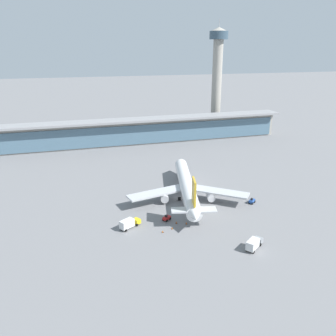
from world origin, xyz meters
The scene contains 12 objects.
ground_plane centered at (0.00, 0.00, 0.00)m, with size 1200.00×1200.00×0.00m, color slate.
airliner_on_stand centered at (2.56, -1.56, 4.92)m, with size 43.85×57.98×15.62m.
service_truck_near_nose_yellow centered at (-22.67, -17.99, 1.69)m, with size 7.45×5.72×3.10m.
service_truck_under_wing_grey centered at (9.12, -40.06, 1.69)m, with size 7.24×6.18×3.10m.
service_truck_mid_apron_blue centered at (24.19, -12.46, 0.87)m, with size 3.31×3.08×2.05m.
service_truck_by_tail_red centered at (-9.72, -16.41, 0.87)m, with size 3.32×3.05×2.05m.
terminal_building centered at (0.00, 82.57, 7.87)m, with size 183.60×12.80×15.20m.
control_tower centered at (60.18, 102.46, 39.08)m, with size 12.00×12.00×71.66m.
safety_cone_alpha centered at (-4.34, -20.77, 0.32)m, with size 0.62×0.62×0.70m.
safety_cone_bravo centered at (-9.73, -22.56, 0.32)m, with size 0.62×0.62×0.70m.
safety_cone_charlie centered at (-13.17, -23.76, 0.32)m, with size 0.62×0.62×0.70m.
safety_cone_delta centered at (-7.31, -19.38, 0.32)m, with size 0.62×0.62×0.70m.
Camera 1 is at (-39.06, -115.94, 54.28)m, focal length 37.31 mm.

